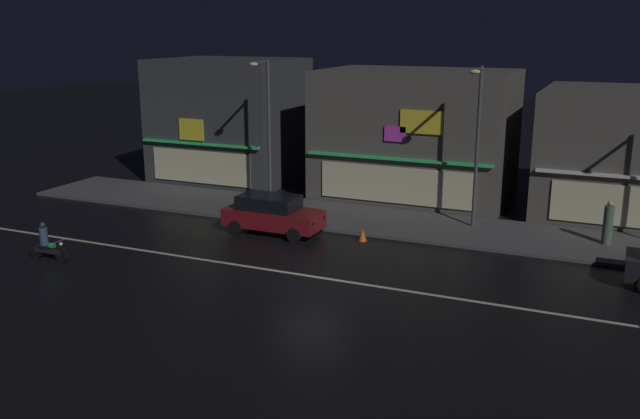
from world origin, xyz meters
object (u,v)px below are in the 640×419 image
at_px(parked_car_trailing, 272,214).
at_px(traffic_cone, 363,235).
at_px(streetlamp_west, 267,121).
at_px(motorcycle_following, 46,245).
at_px(pedestrian_on_sidewalk, 608,224).
at_px(streetlamp_mid, 477,134).

bearing_deg(parked_car_trailing, traffic_cone, 6.77).
height_order(streetlamp_west, traffic_cone, streetlamp_west).
relative_size(parked_car_trailing, traffic_cone, 7.82).
bearing_deg(motorcycle_following, streetlamp_west, -115.08).
bearing_deg(pedestrian_on_sidewalk, streetlamp_mid, 37.07).
xyz_separation_m(streetlamp_west, streetlamp_mid, (10.06, 0.29, -0.06)).
height_order(parked_car_trailing, motorcycle_following, parked_car_trailing).
relative_size(streetlamp_mid, motorcycle_following, 3.71).
height_order(pedestrian_on_sidewalk, parked_car_trailing, pedestrian_on_sidewalk).
height_order(streetlamp_mid, pedestrian_on_sidewalk, streetlamp_mid).
xyz_separation_m(pedestrian_on_sidewalk, motorcycle_following, (-19.81, -10.48, -0.34)).
xyz_separation_m(streetlamp_mid, motorcycle_following, (-14.24, -10.70, -3.67)).
xyz_separation_m(motorcycle_following, traffic_cone, (10.34, 7.27, -0.36)).
height_order(streetlamp_mid, traffic_cone, streetlamp_mid).
xyz_separation_m(streetlamp_mid, pedestrian_on_sidewalk, (5.57, -0.22, -3.33)).
distance_m(streetlamp_mid, motorcycle_following, 18.19).
bearing_deg(traffic_cone, pedestrian_on_sidewalk, 18.70).
distance_m(pedestrian_on_sidewalk, traffic_cone, 10.03).
height_order(parked_car_trailing, traffic_cone, parked_car_trailing).
bearing_deg(traffic_cone, motorcycle_following, -144.88).
bearing_deg(streetlamp_west, traffic_cone, -27.01).
distance_m(pedestrian_on_sidewalk, parked_car_trailing, 14.01).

